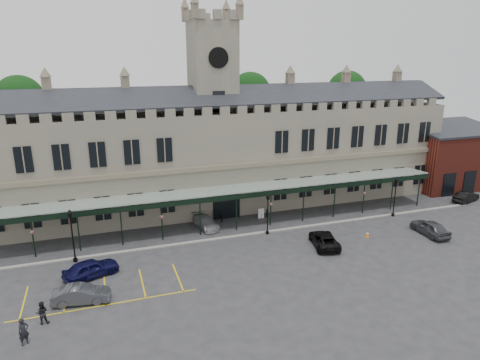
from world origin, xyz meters
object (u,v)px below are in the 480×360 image
object	(u,v)px
lamp_post_mid	(268,210)
car_taxi	(206,222)
lamp_post_left	(72,231)
car_left_b	(81,294)
person_b	(42,313)
car_left_a	(91,268)
car_right_a	(430,227)
lamp_post_right	(395,193)
car_van	(324,240)
station_building	(214,155)
clock_tower	(213,100)
person_a	(24,332)
traffic_cone	(367,234)
car_right_b	(466,197)
sign_board	(261,214)

from	to	relation	value
lamp_post_mid	car_taxi	world-z (taller)	lamp_post_mid
lamp_post_left	car_left_b	bearing A→B (deg)	-84.75
lamp_post_left	person_b	size ratio (longest dim) A/B	2.98
car_left_a	car_right_a	distance (m)	34.06
lamp_post_left	person_b	world-z (taller)	lamp_post_left
car_left_b	person_b	world-z (taller)	person_b
lamp_post_right	car_van	distance (m)	12.89
car_taxi	person_b	xyz separation A→B (m)	(-15.30, -13.30, 0.23)
station_building	lamp_post_left	bearing A→B (deg)	-146.18
clock_tower	person_b	distance (m)	30.00
person_a	lamp_post_right	bearing A→B (deg)	-16.54
traffic_cone	person_a	xyz separation A→B (m)	(-31.56, -7.47, 0.66)
car_taxi	person_a	bearing A→B (deg)	-146.77
car_left_a	person_a	bearing A→B (deg)	130.57
station_building	car_right_b	world-z (taller)	station_building
station_building	lamp_post_right	world-z (taller)	station_building
sign_board	person_b	bearing A→B (deg)	-145.04
person_a	person_b	bearing A→B (deg)	33.17
station_building	car_taxi	xyz separation A→B (m)	(-3.00, -6.99, -5.84)
traffic_cone	person_b	world-z (taller)	person_b
car_left_a	car_right_b	distance (m)	46.26
lamp_post_right	car_right_b	distance (m)	12.41
car_van	person_b	world-z (taller)	person_b
car_left_a	person_b	xyz separation A→B (m)	(-3.30, -5.89, 0.07)
lamp_post_left	car_taxi	xyz separation A→B (m)	(13.40, 4.00, -2.42)
traffic_cone	car_left_b	size ratio (longest dim) A/B	0.14
clock_tower	lamp_post_mid	xyz separation A→B (m)	(2.77, -10.88, -10.40)
car_left_b	car_right_b	bearing A→B (deg)	-71.21
traffic_cone	car_right_a	bearing A→B (deg)	-13.15
car_taxi	car_right_a	distance (m)	23.96
car_van	car_right_a	xyz separation A→B (m)	(12.00, -1.11, 0.12)
car_left_a	car_taxi	bearing A→B (deg)	-79.97
station_building	car_taxi	world-z (taller)	station_building
traffic_cone	car_right_b	size ratio (longest dim) A/B	0.15
station_building	clock_tower	size ratio (longest dim) A/B	2.42
lamp_post_mid	car_left_a	distance (m)	18.23
lamp_post_left	car_van	bearing A→B (deg)	-10.57
lamp_post_right	person_b	world-z (taller)	lamp_post_right
car_left_b	car_taxi	world-z (taller)	car_left_b
station_building	person_b	xyz separation A→B (m)	(-18.30, -20.29, -5.60)
car_van	person_b	distance (m)	25.78
clock_tower	car_right_b	bearing A→B (deg)	-17.20
lamp_post_mid	traffic_cone	xyz separation A→B (m)	(9.59, -4.12, -2.41)
car_van	car_left_a	bearing A→B (deg)	10.59
station_building	sign_board	world-z (taller)	station_building
car_right_a	car_right_b	distance (m)	13.87
lamp_post_right	car_taxi	distance (m)	22.26
lamp_post_mid	traffic_cone	bearing A→B (deg)	-23.25
clock_tower	sign_board	distance (m)	14.60
station_building	lamp_post_left	distance (m)	20.04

